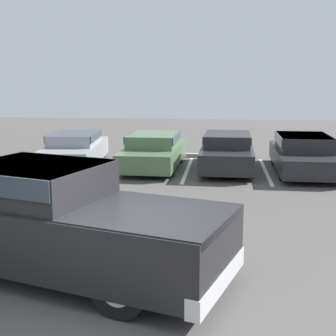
{
  "coord_description": "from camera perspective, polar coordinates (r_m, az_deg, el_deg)",
  "views": [
    {
      "loc": [
        1.21,
        -5.96,
        3.08
      ],
      "look_at": [
        -0.04,
        4.8,
        1.0
      ],
      "focal_mm": 50.0,
      "sensor_mm": 36.0,
      "label": 1
    }
  ],
  "objects": [
    {
      "name": "parked_sedan_c",
      "position": [
        16.1,
        7.22,
        2.14
      ],
      "size": [
        1.81,
        4.4,
        1.24
      ],
      "rotation": [
        0.0,
        0.0,
        -1.59
      ],
      "color": "#232326",
      "rests_on": "ground_plane"
    },
    {
      "name": "ground_plane",
      "position": [
        6.82,
        -4.47,
        -16.02
      ],
      "size": [
        60.0,
        60.0,
        0.0
      ],
      "primitive_type": "plane",
      "color": "#4C4947"
    },
    {
      "name": "stall_stripe_d",
      "position": [
        16.09,
        11.82,
        -0.39
      ],
      "size": [
        0.12,
        4.62,
        0.01
      ],
      "primitive_type": "cube",
      "color": "white",
      "rests_on": "ground_plane"
    },
    {
      "name": "parked_sedan_a",
      "position": [
        16.83,
        -11.28,
        2.33
      ],
      "size": [
        2.11,
        4.62,
        1.21
      ],
      "rotation": [
        0.0,
        0.0,
        -1.48
      ],
      "color": "gray",
      "rests_on": "ground_plane"
    },
    {
      "name": "pickup_truck",
      "position": [
        7.68,
        -13.93,
        -6.11
      ],
      "size": [
        6.07,
        3.58,
        1.76
      ],
      "rotation": [
        0.0,
        0.0,
        -0.3
      ],
      "color": "black",
      "rests_on": "ground_plane"
    },
    {
      "name": "stall_stripe_c",
      "position": [
        16.06,
        2.38,
        -0.18
      ],
      "size": [
        0.12,
        4.62,
        0.01
      ],
      "primitive_type": "cube",
      "color": "white",
      "rests_on": "ground_plane"
    },
    {
      "name": "parked_sedan_d",
      "position": [
        16.13,
        16.16,
        1.81
      ],
      "size": [
        1.9,
        4.63,
        1.24
      ],
      "rotation": [
        0.0,
        0.0,
        -1.58
      ],
      "color": "#232326",
      "rests_on": "ground_plane"
    },
    {
      "name": "parked_sedan_b",
      "position": [
        16.29,
        -1.77,
        2.24
      ],
      "size": [
        1.88,
        4.42,
        1.19
      ],
      "rotation": [
        0.0,
        0.0,
        -1.59
      ],
      "color": "#4C6B47",
      "rests_on": "ground_plane"
    },
    {
      "name": "wheel_stop_curb",
      "position": [
        18.62,
        4.96,
        1.53
      ],
      "size": [
        1.77,
        0.2,
        0.14
      ],
      "primitive_type": "cube",
      "color": "#B7B2A8",
      "rests_on": "ground_plane"
    },
    {
      "name": "stall_stripe_b",
      "position": [
        16.46,
        -6.84,
        0.02
      ],
      "size": [
        0.12,
        4.62,
        0.01
      ],
      "primitive_type": "cube",
      "color": "white",
      "rests_on": "ground_plane"
    },
    {
      "name": "stall_stripe_a",
      "position": [
        17.26,
        -15.41,
        0.21
      ],
      "size": [
        0.12,
        4.62,
        0.01
      ],
      "primitive_type": "cube",
      "color": "white",
      "rests_on": "ground_plane"
    }
  ]
}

